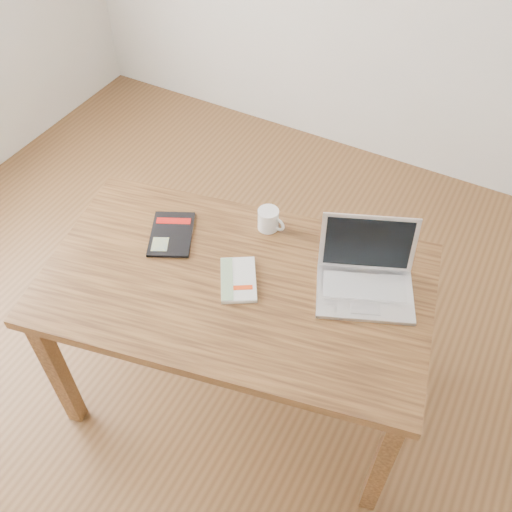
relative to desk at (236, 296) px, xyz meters
The scene contains 6 objects.
room 0.73m from the desk, 162.77° to the right, with size 4.04×4.04×2.70m.
desk is the anchor object (origin of this frame).
white_guidebook 0.10m from the desk, 14.80° to the left, with size 0.21×0.24×0.02m.
black_guidebook 0.36m from the desk, 166.12° to the left, with size 0.25×0.28×0.01m.
laptop 0.48m from the desk, 26.18° to the left, with size 0.42×0.39×0.24m.
coffee_mug 0.33m from the desk, 94.11° to the left, with size 0.12×0.08×0.09m.
Camera 1 is at (0.85, -1.05, 2.32)m, focal length 40.00 mm.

